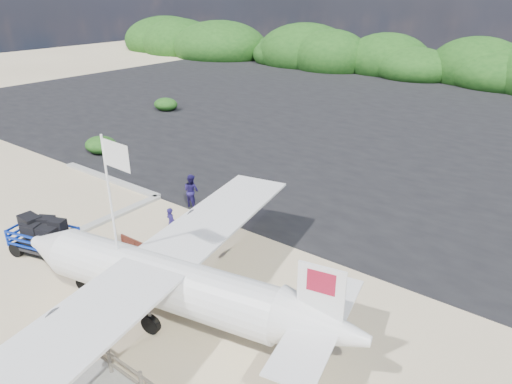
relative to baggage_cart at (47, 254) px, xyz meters
The scene contains 11 objects.
ground 4.49m from the baggage_cart, 31.00° to the left, with size 160.00×160.00×0.00m, color beige.
asphalt_apron 32.54m from the baggage_cart, 83.21° to the left, with size 90.00×50.00×0.04m, color #B2B2B2, non-canonical shape.
lagoon 6.41m from the baggage_cart, 143.53° to the left, with size 9.00×7.00×0.40m, color #B2B2B2, non-canonical shape.
vegetation_band 57.44m from the baggage_cart, 86.16° to the left, with size 124.00×8.00×4.40m, color #B2B2B2, non-canonical shape.
baggage_cart is the anchor object (origin of this frame).
flagpole 6.00m from the baggage_cart, ahead, with size 1.38×0.57×6.88m, color white, non-canonical shape.
signboard 4.67m from the baggage_cart, 21.15° to the left, with size 1.85×0.17×1.52m, color #5D261A, non-canonical shape.
crew_a 5.78m from the baggage_cart, 52.97° to the left, with size 0.58×0.38×1.60m, color #1D1652.
crew_b 7.94m from the baggage_cart, 77.05° to the left, with size 0.94×0.73×1.93m, color #1D1652.
crew_c 6.95m from the baggage_cart, 21.77° to the left, with size 0.95×0.40×1.63m, color #1D1652.
aircraft_small 40.18m from the baggage_cart, 100.15° to the left, with size 6.93×6.93×2.49m, color #B2B2B2, non-canonical shape.
Camera 1 is at (14.68, -10.93, 11.13)m, focal length 32.00 mm.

